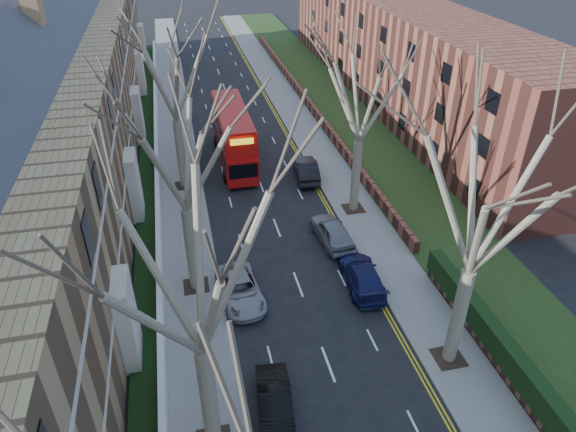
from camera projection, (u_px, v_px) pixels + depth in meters
pavement_left at (175, 131)px, 47.93m from camera, size 3.00×102.00×0.12m
pavement_right at (300, 120)px, 50.16m from camera, size 3.00×102.00×0.12m
terrace_left at (63, 112)px, 36.98m from camera, size 9.70×78.00×13.60m
flats_right at (398, 52)px, 52.96m from camera, size 13.97×54.00×10.00m
front_wall_left at (157, 165)px, 40.73m from camera, size 0.30×78.00×1.00m
grass_verge_right at (343, 116)px, 50.96m from camera, size 6.00×102.00×0.06m
tree_left_mid at (191, 256)px, 15.72m from camera, size 10.50×10.50×14.71m
tree_left_far at (178, 137)px, 24.12m from camera, size 10.15×10.15×14.22m
tree_left_dist at (169, 60)px, 33.83m from camera, size 10.50×10.50×14.71m
tree_right_mid at (490, 185)px, 19.49m from camera, size 10.50×10.50×14.71m
tree_right_far at (363, 81)px, 31.19m from camera, size 10.15×10.15×14.22m
double_decker_bus at (234, 137)px, 41.55m from camera, size 2.70×10.50×4.41m
car_left_mid at (275, 404)px, 21.70m from camera, size 1.77×4.13×1.32m
car_left_far at (240, 289)px, 27.95m from camera, size 2.53×4.78×1.28m
car_right_near at (362, 276)px, 28.88m from camera, size 2.25×4.84×1.37m
car_right_mid at (332, 231)px, 32.51m from camera, size 2.14×4.60×1.53m
car_right_far at (306, 169)px, 39.78m from camera, size 2.09×4.76×1.52m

